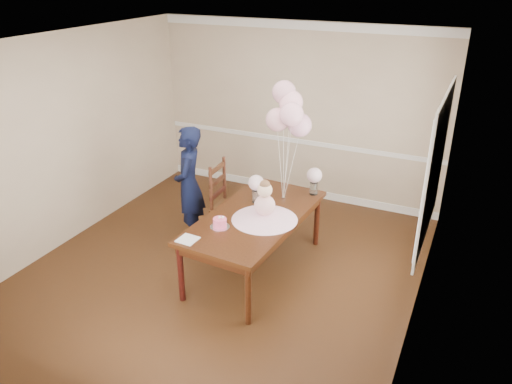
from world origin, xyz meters
The scene contains 52 objects.
floor centered at (0.00, 0.00, 0.00)m, with size 4.50×5.00×0.00m, color black.
ceiling centered at (0.00, 0.00, 2.70)m, with size 4.50×5.00×0.02m, color white.
wall_back centered at (0.00, 2.50, 1.35)m, with size 4.50×0.02×2.70m, color tan.
wall_front centered at (0.00, -2.50, 1.35)m, with size 4.50×0.02×2.70m, color tan.
wall_left centered at (-2.25, 0.00, 1.35)m, with size 0.02×5.00×2.70m, color tan.
wall_right centered at (2.25, 0.00, 1.35)m, with size 0.02×5.00×2.70m, color tan.
chair_rail_trim centered at (0.00, 2.49, 0.90)m, with size 4.50×0.02×0.07m, color white.
crown_molding centered at (0.00, 2.49, 2.63)m, with size 4.50×0.02×0.12m, color white.
baseboard_trim centered at (0.00, 2.49, 0.06)m, with size 4.50×0.02×0.12m, color white.
window_frame centered at (2.23, 0.50, 1.55)m, with size 0.02×1.66×1.56m, color white.
window_blinds centered at (2.21, 0.50, 1.55)m, with size 0.01×1.50×1.40m, color white.
dining_table_top centered at (0.36, 0.20, 0.73)m, with size 1.01×2.01×0.05m, color black.
table_apron centered at (0.36, 0.20, 0.65)m, with size 0.90×1.91×0.10m, color black.
table_leg_fl centered at (-0.12, -0.70, 0.35)m, with size 0.07×0.07×0.70m, color black.
table_leg_fr centered at (0.72, -0.75, 0.35)m, with size 0.07×0.07×0.70m, color black.
table_leg_bl centered at (-0.01, 1.15, 0.35)m, with size 0.07×0.07×0.70m, color black.
table_leg_br centered at (0.83, 1.09, 0.35)m, with size 0.07×0.07×0.70m, color black.
baby_skirt centered at (0.50, 0.14, 0.80)m, with size 0.76×0.76×0.10m, color #FFBBD9.
baby_torso centered at (0.50, 0.14, 0.93)m, with size 0.24×0.24×0.24m, color #FA9ECA.
baby_head centered at (0.50, 0.14, 1.13)m, with size 0.17×0.17×0.17m, color beige.
baby_hair centered at (0.50, 0.14, 1.19)m, with size 0.12×0.12×0.12m, color brown.
cake_platter centered at (0.13, -0.24, 0.76)m, with size 0.22×0.22×0.01m, color silver.
birthday_cake centered at (0.13, -0.24, 0.81)m, with size 0.15×0.15×0.10m, color #F64D7E.
cake_flower_a centered at (0.13, -0.24, 0.88)m, with size 0.03×0.03×0.03m, color white.
cake_flower_b centered at (0.16, -0.22, 0.88)m, with size 0.03×0.03×0.03m, color white.
rose_vase_near centered at (0.22, 0.51, 0.83)m, with size 0.10×0.10×0.16m, color white.
roses_near centered at (0.22, 0.51, 1.02)m, with size 0.19×0.19×0.19m, color beige.
rose_vase_far centered at (0.79, 1.03, 0.83)m, with size 0.10×0.10×0.16m, color silver.
roses_far centered at (0.79, 1.03, 1.02)m, with size 0.19×0.19×0.19m, color beige.
napkin centered at (-0.05, -0.63, 0.76)m, with size 0.20×0.20×0.01m, color silver.
balloon_weight centered at (0.49, 0.74, 0.76)m, with size 0.04×0.04×0.02m, color silver.
balloon_a centered at (0.39, 0.75, 1.76)m, with size 0.28×0.28×0.28m, color #E8A4B2.
balloon_b centered at (0.59, 0.69, 1.86)m, with size 0.28×0.28×0.28m, color #FAB1CB.
balloon_c centered at (0.52, 0.84, 1.96)m, with size 0.28×0.28×0.28m, color #FFB4CA.
balloon_d centered at (0.42, 0.87, 2.06)m, with size 0.28×0.28×0.28m, color #D899AE.
balloon_e centered at (0.65, 0.81, 1.71)m, with size 0.28×0.28×0.28m, color #E19FBD.
balloon_ribbon_a centered at (0.44, 0.75, 1.19)m, with size 0.00×0.00×0.84m, color white.
balloon_ribbon_b centered at (0.54, 0.71, 1.24)m, with size 0.00×0.00×0.95m, color white.
balloon_ribbon_c centered at (0.50, 0.79, 1.29)m, with size 0.00×0.00×1.05m, color white.
balloon_ribbon_d centered at (0.45, 0.81, 1.34)m, with size 0.00×0.00×1.15m, color white.
balloon_ribbon_e centered at (0.57, 0.78, 1.16)m, with size 0.00×0.00×0.79m, color white.
dining_chair_seat centered at (-0.20, 0.70, 0.49)m, with size 0.48×0.48×0.05m, color #3E2210.
chair_leg_fl centered at (-0.38, 0.50, 0.23)m, with size 0.04×0.04×0.47m, color #341B0E.
chair_leg_fr centered at (0.01, 0.51, 0.23)m, with size 0.04×0.04×0.47m, color #371A0F.
chair_leg_bl centered at (-0.40, 0.89, 0.23)m, with size 0.04×0.04×0.47m, color #3C1B10.
chair_leg_br centered at (-0.01, 0.91, 0.23)m, with size 0.04×0.04×0.47m, color #341E0E.
chair_back_post_l centered at (-0.40, 0.50, 0.81)m, with size 0.04×0.04×0.61m, color #3E1C11.
chair_back_post_r centered at (-0.42, 0.89, 0.81)m, with size 0.04×0.04×0.61m, color #37180F.
chair_slat_low centered at (-0.41, 0.69, 0.68)m, with size 0.03×0.44×0.05m, color black.
chair_slat_mid centered at (-0.41, 0.69, 0.85)m, with size 0.03×0.44×0.05m, color #34190E.
chair_slat_top centered at (-0.41, 0.69, 1.03)m, with size 0.03×0.44×0.05m, color #3C1F10.
woman centered at (-0.76, 0.54, 0.79)m, with size 0.58×0.38×1.58m, color black.
Camera 1 is at (2.56, -4.50, 3.44)m, focal length 35.00 mm.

